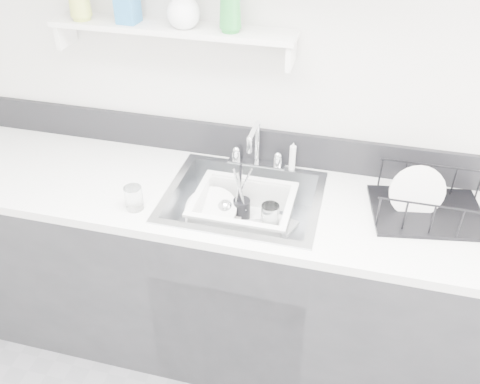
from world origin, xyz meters
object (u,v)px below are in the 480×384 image
(counter_run, at_px, (243,277))
(wash_tub, at_px, (243,213))
(sink, at_px, (243,214))
(dish_rack, at_px, (430,198))

(counter_run, bearing_deg, wash_tub, 89.81)
(wash_tub, bearing_deg, sink, -90.19)
(counter_run, xyz_separation_m, dish_rack, (0.73, 0.07, 0.54))
(counter_run, distance_m, dish_rack, 0.91)
(counter_run, xyz_separation_m, wash_tub, (0.00, 0.00, 0.37))
(sink, height_order, wash_tub, sink)
(wash_tub, bearing_deg, dish_rack, 5.50)
(wash_tub, relative_size, dish_rack, 0.97)
(dish_rack, bearing_deg, counter_run, 176.07)
(sink, bearing_deg, dish_rack, 5.73)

